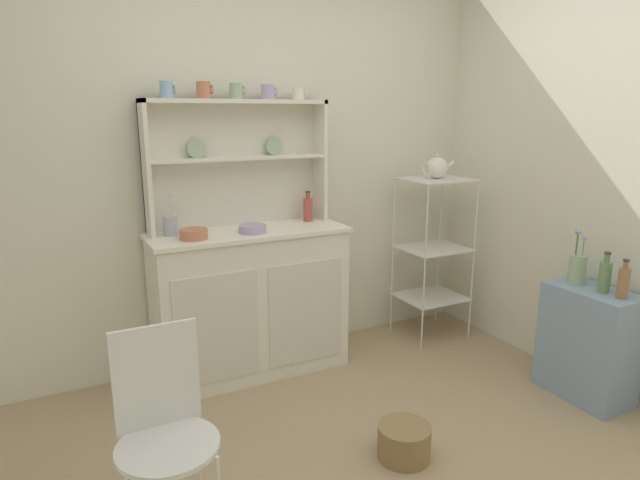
{
  "coord_description": "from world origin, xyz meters",
  "views": [
    {
      "loc": [
        -1.17,
        -1.58,
        1.58
      ],
      "look_at": [
        0.22,
        1.12,
        0.85
      ],
      "focal_mm": 30.1,
      "sensor_mm": 36.0,
      "label": 1
    }
  ],
  "objects_px": {
    "bowl_mixing_large": "(194,234)",
    "flower_vase": "(577,268)",
    "utensil_jar": "(171,225)",
    "porcelain_teapot": "(437,168)",
    "jam_bottle": "(308,209)",
    "oil_bottle": "(605,276)",
    "vinegar_bottle": "(623,282)",
    "hutch_shelf_unit": "(237,154)",
    "side_shelf_blue": "(588,343)",
    "floor_basket": "(404,442)",
    "bakers_rack": "(433,241)",
    "cup_sky_0": "(167,90)",
    "wire_chair": "(163,421)",
    "hutch_cabinet": "(251,300)"
  },
  "relations": [
    {
      "from": "porcelain_teapot",
      "to": "oil_bottle",
      "type": "distance_m",
      "value": 1.26
    },
    {
      "from": "hutch_cabinet",
      "to": "bakers_rack",
      "type": "xyz_separation_m",
      "value": [
        1.33,
        -0.07,
        0.24
      ]
    },
    {
      "from": "hutch_shelf_unit",
      "to": "bowl_mixing_large",
      "type": "xyz_separation_m",
      "value": [
        -0.34,
        -0.24,
        -0.41
      ]
    },
    {
      "from": "hutch_shelf_unit",
      "to": "side_shelf_blue",
      "type": "bearing_deg",
      "value": -40.18
    },
    {
      "from": "utensil_jar",
      "to": "hutch_shelf_unit",
      "type": "bearing_deg",
      "value": 11.49
    },
    {
      "from": "oil_bottle",
      "to": "vinegar_bottle",
      "type": "height_order",
      "value": "oil_bottle"
    },
    {
      "from": "hutch_shelf_unit",
      "to": "floor_basket",
      "type": "bearing_deg",
      "value": -76.21
    },
    {
      "from": "oil_bottle",
      "to": "hutch_cabinet",
      "type": "bearing_deg",
      "value": 142.42
    },
    {
      "from": "cup_sky_0",
      "to": "vinegar_bottle",
      "type": "bearing_deg",
      "value": -36.12
    },
    {
      "from": "wire_chair",
      "to": "flower_vase",
      "type": "xyz_separation_m",
      "value": [
        2.33,
        0.15,
        0.21
      ]
    },
    {
      "from": "flower_vase",
      "to": "oil_bottle",
      "type": "bearing_deg",
      "value": -89.82
    },
    {
      "from": "bakers_rack",
      "to": "porcelain_teapot",
      "type": "bearing_deg",
      "value": 180.0
    },
    {
      "from": "hutch_shelf_unit",
      "to": "cup_sky_0",
      "type": "relative_size",
      "value": 11.94
    },
    {
      "from": "floor_basket",
      "to": "oil_bottle",
      "type": "xyz_separation_m",
      "value": [
        1.25,
        -0.05,
        0.65
      ]
    },
    {
      "from": "oil_bottle",
      "to": "side_shelf_blue",
      "type": "bearing_deg",
      "value": 90.0
    },
    {
      "from": "hutch_shelf_unit",
      "to": "flower_vase",
      "type": "distance_m",
      "value": 2.07
    },
    {
      "from": "bowl_mixing_large",
      "to": "flower_vase",
      "type": "distance_m",
      "value": 2.15
    },
    {
      "from": "bakers_rack",
      "to": "cup_sky_0",
      "type": "bearing_deg",
      "value": 173.58
    },
    {
      "from": "side_shelf_blue",
      "to": "flower_vase",
      "type": "bearing_deg",
      "value": 90.26
    },
    {
      "from": "wire_chair",
      "to": "vinegar_bottle",
      "type": "bearing_deg",
      "value": -16.66
    },
    {
      "from": "bakers_rack",
      "to": "wire_chair",
      "type": "relative_size",
      "value": 1.34
    },
    {
      "from": "porcelain_teapot",
      "to": "flower_vase",
      "type": "relative_size",
      "value": 0.75
    },
    {
      "from": "jam_bottle",
      "to": "oil_bottle",
      "type": "relative_size",
      "value": 0.87
    },
    {
      "from": "wire_chair",
      "to": "flower_vase",
      "type": "distance_m",
      "value": 2.34
    },
    {
      "from": "side_shelf_blue",
      "to": "utensil_jar",
      "type": "xyz_separation_m",
      "value": [
        -2.01,
        1.24,
        0.64
      ]
    },
    {
      "from": "utensil_jar",
      "to": "porcelain_teapot",
      "type": "relative_size",
      "value": 1.08
    },
    {
      "from": "bakers_rack",
      "to": "flower_vase",
      "type": "xyz_separation_m",
      "value": [
        0.24,
        -0.97,
        0.03
      ]
    },
    {
      "from": "bowl_mixing_large",
      "to": "utensil_jar",
      "type": "xyz_separation_m",
      "value": [
        -0.09,
        0.15,
        0.03
      ]
    },
    {
      "from": "wire_chair",
      "to": "bakers_rack",
      "type": "bearing_deg",
      "value": 14.54
    },
    {
      "from": "wire_chair",
      "to": "oil_bottle",
      "type": "relative_size",
      "value": 3.81
    },
    {
      "from": "hutch_shelf_unit",
      "to": "vinegar_bottle",
      "type": "height_order",
      "value": "hutch_shelf_unit"
    },
    {
      "from": "jam_bottle",
      "to": "oil_bottle",
      "type": "height_order",
      "value": "jam_bottle"
    },
    {
      "from": "utensil_jar",
      "to": "porcelain_teapot",
      "type": "distance_m",
      "value": 1.79
    },
    {
      "from": "cup_sky_0",
      "to": "oil_bottle",
      "type": "height_order",
      "value": "cup_sky_0"
    },
    {
      "from": "utensil_jar",
      "to": "oil_bottle",
      "type": "distance_m",
      "value": 2.39
    },
    {
      "from": "floor_basket",
      "to": "hutch_cabinet",
      "type": "bearing_deg",
      "value": 105.67
    },
    {
      "from": "hutch_cabinet",
      "to": "jam_bottle",
      "type": "bearing_deg",
      "value": 11.22
    },
    {
      "from": "bakers_rack",
      "to": "utensil_jar",
      "type": "distance_m",
      "value": 1.79
    },
    {
      "from": "utensil_jar",
      "to": "vinegar_bottle",
      "type": "distance_m",
      "value": 2.45
    },
    {
      "from": "hutch_cabinet",
      "to": "wire_chair",
      "type": "distance_m",
      "value": 1.41
    },
    {
      "from": "cup_sky_0",
      "to": "oil_bottle",
      "type": "bearing_deg",
      "value": -34.06
    },
    {
      "from": "bakers_rack",
      "to": "bowl_mixing_large",
      "type": "distance_m",
      "value": 1.69
    },
    {
      "from": "porcelain_teapot",
      "to": "vinegar_bottle",
      "type": "xyz_separation_m",
      "value": [
        0.24,
        -1.24,
        -0.49
      ]
    },
    {
      "from": "hutch_shelf_unit",
      "to": "bowl_mixing_large",
      "type": "relative_size",
      "value": 7.08
    },
    {
      "from": "utensil_jar",
      "to": "flower_vase",
      "type": "xyz_separation_m",
      "value": [
        2.0,
        -1.12,
        -0.23
      ]
    },
    {
      "from": "oil_bottle",
      "to": "vinegar_bottle",
      "type": "distance_m",
      "value": 0.11
    },
    {
      "from": "cup_sky_0",
      "to": "utensil_jar",
      "type": "distance_m",
      "value": 0.74
    },
    {
      "from": "hutch_cabinet",
      "to": "oil_bottle",
      "type": "relative_size",
      "value": 5.27
    },
    {
      "from": "cup_sky_0",
      "to": "side_shelf_blue",
      "type": "bearing_deg",
      "value": -33.09
    },
    {
      "from": "hutch_shelf_unit",
      "to": "utensil_jar",
      "type": "distance_m",
      "value": 0.58
    }
  ]
}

